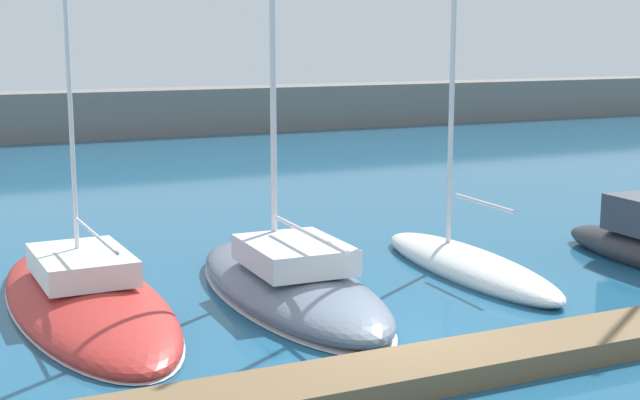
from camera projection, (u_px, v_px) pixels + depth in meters
The scene contains 6 objects.
ground_plane at pixel (386, 345), 17.68m from camera, with size 120.00×120.00×0.00m, color #1E567A.
dock_pier at pixel (440, 367), 15.92m from camera, with size 33.73×1.53×0.43m, color brown.
breakwater_seawall at pixel (52, 116), 52.52m from camera, with size 108.00×3.37×2.77m, color slate.
sailboat_red_third at pixel (85, 297), 20.08m from camera, with size 3.39×10.21×21.36m.
sailboat_slate_fourth at pixel (289, 281), 20.88m from camera, with size 3.20×8.92×17.45m.
sailboat_white_fifth at pixel (467, 261), 23.08m from camera, with size 2.05×7.53×12.95m.
Camera 1 is at (-8.35, -14.74, 5.94)m, focal length 51.03 mm.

